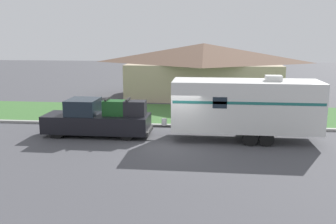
{
  "coord_description": "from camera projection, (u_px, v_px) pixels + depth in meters",
  "views": [
    {
      "loc": [
        1.62,
        -18.04,
        5.43
      ],
      "look_at": [
        -0.51,
        1.35,
        1.4
      ],
      "focal_mm": 40.0,
      "sensor_mm": 36.0,
      "label": 1
    }
  ],
  "objects": [
    {
      "name": "ground_plane",
      "position": [
        175.0,
        145.0,
        18.83
      ],
      "size": [
        120.0,
        120.0,
        0.0
      ],
      "primitive_type": "plane",
      "color": "#47474C"
    },
    {
      "name": "curb_strip",
      "position": [
        181.0,
        126.0,
        22.47
      ],
      "size": [
        80.0,
        0.3,
        0.14
      ],
      "color": "#999993",
      "rests_on": "ground_plane"
    },
    {
      "name": "lawn_strip",
      "position": [
        185.0,
        114.0,
        26.03
      ],
      "size": [
        80.0,
        7.0,
        0.03
      ],
      "color": "#3D6B33",
      "rests_on": "ground_plane"
    },
    {
      "name": "house_across_street",
      "position": [
        203.0,
        69.0,
        33.32
      ],
      "size": [
        13.84,
        8.55,
        4.71
      ],
      "color": "tan",
      "rests_on": "ground_plane"
    },
    {
      "name": "pickup_truck",
      "position": [
        98.0,
        119.0,
        20.43
      ],
      "size": [
        5.84,
        1.95,
        2.09
      ],
      "color": "black",
      "rests_on": "ground_plane"
    },
    {
      "name": "travel_trailer",
      "position": [
        245.0,
        105.0,
        19.39
      ],
      "size": [
        8.6,
        2.48,
        3.42
      ],
      "color": "black",
      "rests_on": "ground_plane"
    },
    {
      "name": "mailbox",
      "position": [
        121.0,
        107.0,
        23.24
      ],
      "size": [
        0.48,
        0.2,
        1.36
      ],
      "color": "brown",
      "rests_on": "ground_plane"
    }
  ]
}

